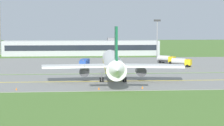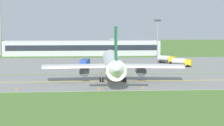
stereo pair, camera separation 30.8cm
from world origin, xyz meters
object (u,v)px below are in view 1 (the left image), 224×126
Objects in this scene: airplane_lead at (113,63)px; service_truck_catering at (85,63)px; service_truck_baggage at (166,59)px; service_truck_fuel at (182,62)px; apron_light_mast at (157,35)px.

service_truck_catering is at bearing 100.88° from airplane_lead.
service_truck_fuel is at bearing -78.49° from service_truck_baggage.
service_truck_fuel is 0.99× the size of service_truck_catering.
service_truck_baggage is at bearing 23.02° from service_truck_catering.
airplane_lead is 57.37m from apron_light_mast.
service_truck_baggage is 11.61m from service_truck_fuel.
airplane_lead is 6.38× the size of service_truck_fuel.
apron_light_mast is at bearing 69.06° from airplane_lead.
airplane_lead is at bearing -79.12° from service_truck_catering.
service_truck_fuel is 23.97m from apron_light_mast.
service_truck_catering is (-5.90, 30.68, -2.60)m from airplane_lead.
service_truck_baggage is 0.94× the size of service_truck_fuel.
service_truck_catering is 35.60m from apron_light_mast.
service_truck_baggage is at bearing -84.35° from apron_light_mast.
service_truck_fuel is 0.42× the size of apron_light_mast.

